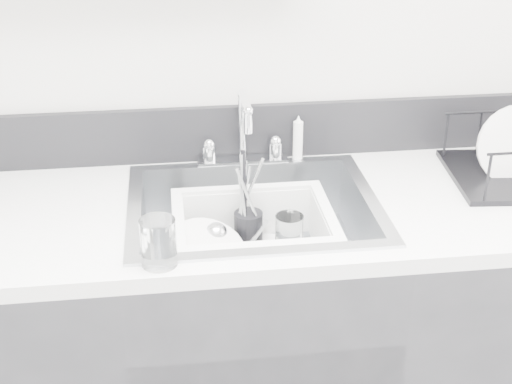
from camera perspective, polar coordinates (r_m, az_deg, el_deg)
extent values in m
cube|color=silver|center=(1.97, -1.33, 12.96)|extent=(3.50, 0.02, 2.60)
cube|color=#2A2A2E|center=(2.09, -0.18, -12.71)|extent=(3.20, 0.62, 0.88)
cube|color=white|center=(1.83, -0.20, -1.54)|extent=(3.20, 0.62, 0.04)
cube|color=black|center=(2.06, -1.23, 4.81)|extent=(3.20, 0.02, 0.16)
cube|color=silver|center=(2.05, -1.08, 2.50)|extent=(0.26, 0.06, 0.02)
cylinder|color=silver|center=(2.03, -3.76, 3.05)|extent=(0.04, 0.04, 0.05)
cylinder|color=silver|center=(2.05, 1.55, 3.33)|extent=(0.04, 0.04, 0.05)
cylinder|color=silver|center=(2.01, -1.11, 5.15)|extent=(0.02, 0.02, 0.20)
cylinder|color=silver|center=(1.90, -0.89, 7.27)|extent=(0.02, 0.15, 0.02)
cylinder|color=white|center=(2.05, 3.37, 4.31)|extent=(0.03, 0.03, 0.14)
cylinder|color=white|center=(1.86, -3.62, -5.72)|extent=(0.22, 0.22, 0.01)
cylinder|color=white|center=(1.85, -3.49, -5.27)|extent=(0.21, 0.21, 0.01)
cylinder|color=white|center=(1.83, -3.97, -4.54)|extent=(0.25, 0.24, 0.09)
cylinder|color=black|center=(1.92, -0.61, -2.96)|extent=(0.08, 0.08, 0.10)
cylinder|color=silver|center=(1.89, -1.02, -0.54)|extent=(0.01, 0.05, 0.19)
cylinder|color=silver|center=(1.88, -0.17, -1.01)|extent=(0.02, 0.04, 0.17)
cylinder|color=black|center=(1.88, -0.95, -0.08)|extent=(0.01, 0.06, 0.21)
cylinder|color=white|center=(1.89, 2.67, -3.37)|extent=(0.08, 0.08, 0.11)
cylinder|color=white|center=(1.56, -7.81, -4.02)|extent=(0.10, 0.10, 0.11)
imported|color=white|center=(1.86, 2.44, -5.26)|extent=(0.15, 0.15, 0.04)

